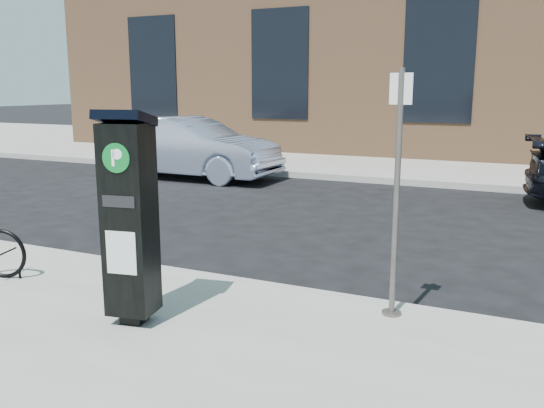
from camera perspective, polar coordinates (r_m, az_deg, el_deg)
The scene contains 9 objects.
ground at distance 6.51m, azimuth -2.60°, elevation -8.76°, with size 120.00×120.00×0.00m, color black.
sidewalk_far at distance 19.73m, azimuth 16.63°, elevation 4.62°, with size 60.00×12.00×0.15m, color gray.
curb_near at distance 6.47m, azimuth -2.69°, elevation -8.19°, with size 60.00×0.12×0.16m, color #9E9B93.
curb_far at distance 13.90m, azimuth 12.90°, elevation 2.14°, with size 60.00×0.12×0.16m, color #9E9B93.
building at distance 22.66m, azimuth 18.42°, elevation 15.66°, with size 28.00×10.05×8.25m.
parking_kiosk at distance 5.21m, azimuth -13.94°, elevation -1.20°, with size 0.50×0.46×1.92m.
sign_pole at distance 5.32m, azimuth 12.23°, elevation 0.69°, with size 0.20×0.18×2.27m.
bike_rack at distance 7.11m, azimuth -25.12°, elevation -4.50°, with size 0.56×0.20×0.57m.
car_silver at distance 14.71m, azimuth -8.27°, elevation 5.54°, with size 1.63×4.67×1.54m, color #9AA8C4.
Camera 1 is at (2.85, -5.41, 2.24)m, focal length 38.00 mm.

